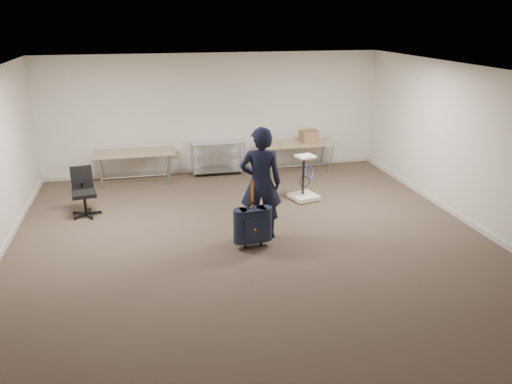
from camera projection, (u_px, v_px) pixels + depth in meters
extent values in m
plane|color=#413327|center=(257.00, 250.00, 8.11)|extent=(9.00, 9.00, 0.00)
plane|color=silver|center=(215.00, 114.00, 11.77)|extent=(8.00, 0.00, 8.00)
plane|color=silver|center=(399.00, 349.00, 3.50)|extent=(8.00, 0.00, 8.00)
plane|color=silver|center=(486.00, 153.00, 8.47)|extent=(0.00, 9.00, 9.00)
plane|color=white|center=(257.00, 75.00, 7.17)|extent=(8.00, 8.00, 0.00)
cube|color=beige|center=(216.00, 169.00, 12.22)|extent=(8.00, 0.02, 0.10)
cube|color=beige|center=(474.00, 226.00, 8.92)|extent=(0.02, 9.00, 0.10)
cube|color=#96775C|center=(134.00, 153.00, 11.10)|extent=(1.80, 0.75, 0.03)
cylinder|color=gray|center=(136.00, 177.00, 11.29)|extent=(1.50, 0.02, 0.02)
cylinder|color=gray|center=(100.00, 174.00, 10.79)|extent=(0.13, 0.04, 0.69)
cylinder|color=gray|center=(170.00, 170.00, 11.11)|extent=(0.13, 0.04, 0.69)
cylinder|color=gray|center=(102.00, 167.00, 11.35)|extent=(0.13, 0.04, 0.69)
cylinder|color=gray|center=(169.00, 163.00, 11.66)|extent=(0.13, 0.04, 0.69)
cube|color=#96775C|center=(298.00, 143.00, 11.89)|extent=(1.80, 0.75, 0.03)
cylinder|color=gray|center=(297.00, 166.00, 12.08)|extent=(1.50, 0.02, 0.02)
cylinder|color=gray|center=(270.00, 164.00, 11.58)|extent=(0.13, 0.04, 0.69)
cylinder|color=gray|center=(331.00, 160.00, 11.89)|extent=(0.13, 0.04, 0.69)
cylinder|color=gray|center=(264.00, 157.00, 12.13)|extent=(0.13, 0.04, 0.69)
cylinder|color=gray|center=(322.00, 153.00, 12.45)|extent=(0.13, 0.04, 0.69)
cylinder|color=silver|center=(193.00, 162.00, 11.50)|extent=(0.02, 0.02, 0.80)
cylinder|color=silver|center=(244.00, 159.00, 11.75)|extent=(0.02, 0.02, 0.80)
cylinder|color=silver|center=(191.00, 157.00, 11.91)|extent=(0.02, 0.02, 0.80)
cylinder|color=silver|center=(240.00, 154.00, 12.16)|extent=(0.02, 0.02, 0.80)
cube|color=silver|center=(218.00, 170.00, 11.93)|extent=(1.20, 0.45, 0.02)
cube|color=silver|center=(217.00, 156.00, 11.82)|extent=(1.20, 0.45, 0.02)
cube|color=silver|center=(217.00, 142.00, 11.70)|extent=(1.20, 0.45, 0.01)
imported|color=black|center=(261.00, 183.00, 8.30)|extent=(0.77, 0.57, 1.93)
cube|color=#162233|center=(253.00, 225.00, 8.10)|extent=(0.43, 0.27, 0.57)
cube|color=black|center=(252.00, 241.00, 8.22)|extent=(0.39, 0.20, 0.03)
cylinder|color=black|center=(245.00, 246.00, 8.18)|extent=(0.03, 0.08, 0.08)
cylinder|color=black|center=(260.00, 244.00, 8.25)|extent=(0.03, 0.08, 0.08)
torus|color=black|center=(253.00, 207.00, 7.99)|extent=(0.18, 0.04, 0.18)
cube|color=orange|center=(252.00, 194.00, 7.94)|extent=(0.04, 0.01, 0.44)
cylinder|color=black|center=(86.00, 213.00, 9.49)|extent=(0.56, 0.56, 0.08)
cylinder|color=black|center=(85.00, 204.00, 9.43)|extent=(0.06, 0.06, 0.38)
cube|color=black|center=(84.00, 194.00, 9.36)|extent=(0.49, 0.49, 0.08)
cube|color=black|center=(82.00, 177.00, 9.45)|extent=(0.40, 0.12, 0.45)
cube|color=beige|center=(304.00, 197.00, 10.31)|extent=(0.63, 0.63, 0.08)
cylinder|color=black|center=(297.00, 203.00, 10.10)|extent=(0.06, 0.06, 0.04)
cylinder|color=black|center=(304.00, 175.00, 10.21)|extent=(0.05, 0.05, 0.82)
cube|color=beige|center=(305.00, 156.00, 10.02)|extent=(0.43, 0.39, 0.04)
torus|color=blue|center=(309.00, 172.00, 10.06)|extent=(0.28, 0.17, 0.25)
cube|color=#966446|center=(309.00, 136.00, 11.90)|extent=(0.44, 0.36, 0.29)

